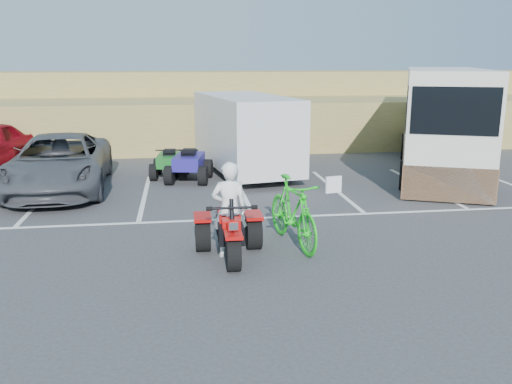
{
  "coord_description": "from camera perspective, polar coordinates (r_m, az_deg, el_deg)",
  "views": [
    {
      "loc": [
        -1.71,
        -9.73,
        3.62
      ],
      "look_at": [
        -0.19,
        0.93,
        1.0
      ],
      "focal_mm": 38.0,
      "sensor_mm": 36.0,
      "label": 1
    }
  ],
  "objects": [
    {
      "name": "cargo_trailer",
      "position": [
        17.69,
        -1.14,
        6.36
      ],
      "size": [
        3.1,
        5.71,
        2.53
      ],
      "rotation": [
        0.0,
        0.0,
        0.18
      ],
      "color": "silver",
      "rests_on": "ground"
    },
    {
      "name": "green_dirt_bike",
      "position": [
        10.79,
        3.9,
        -2.12
      ],
      "size": [
        1.07,
        2.38,
        1.38
      ],
      "primitive_type": "imported",
      "rotation": [
        0.0,
        0.0,
        0.19
      ],
      "color": "#14BF19",
      "rests_on": "ground"
    },
    {
      "name": "quad_atv_blue",
      "position": [
        16.83,
        -7.01,
        1.15
      ],
      "size": [
        1.56,
        1.89,
        1.1
      ],
      "primitive_type": null,
      "rotation": [
        0.0,
        0.0,
        -0.19
      ],
      "color": "navy",
      "rests_on": "ground"
    },
    {
      "name": "parking_stripes",
      "position": [
        14.5,
        2.36,
        -0.78
      ],
      "size": [
        28.0,
        5.16,
        0.01
      ],
      "color": "white",
      "rests_on": "ground"
    },
    {
      "name": "quad_atv_green",
      "position": [
        17.5,
        -9.01,
        1.57
      ],
      "size": [
        1.27,
        1.61,
        0.99
      ],
      "primitive_type": null,
      "rotation": [
        0.0,
        0.0,
        -0.1
      ],
      "color": "#16621F",
      "rests_on": "ground"
    },
    {
      "name": "grass_embankment",
      "position": [
        25.37,
        -4.28,
        8.67
      ],
      "size": [
        40.0,
        8.5,
        3.1
      ],
      "color": "olive",
      "rests_on": "ground"
    },
    {
      "name": "rv_motorhome",
      "position": [
        19.16,
        18.91,
        6.41
      ],
      "size": [
        5.8,
        9.39,
        3.32
      ],
      "rotation": [
        0.0,
        0.0,
        -0.41
      ],
      "color": "silver",
      "rests_on": "ground"
    },
    {
      "name": "grey_pickup",
      "position": [
        16.38,
        -20.03,
        2.88
      ],
      "size": [
        2.89,
        5.78,
        1.57
      ],
      "primitive_type": "imported",
      "rotation": [
        0.0,
        0.0,
        0.05
      ],
      "color": "#46484D",
      "rests_on": "ground"
    },
    {
      "name": "ground",
      "position": [
        10.52,
        1.72,
        -6.45
      ],
      "size": [
        100.0,
        100.0,
        0.0
      ],
      "primitive_type": "plane",
      "color": "#363639",
      "rests_on": "ground"
    },
    {
      "name": "rider",
      "position": [
        10.13,
        -2.82,
        -1.86
      ],
      "size": [
        0.67,
        0.44,
        1.82
      ],
      "primitive_type": "imported",
      "rotation": [
        0.0,
        0.0,
        3.13
      ],
      "color": "white",
      "rests_on": "ground"
    },
    {
      "name": "red_trike_atv",
      "position": [
        10.27,
        -2.69,
        -6.99
      ],
      "size": [
        1.35,
        1.78,
        1.15
      ],
      "primitive_type": null,
      "rotation": [
        0.0,
        0.0,
        -0.01
      ],
      "color": "#AE0B09",
      "rests_on": "ground"
    }
  ]
}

